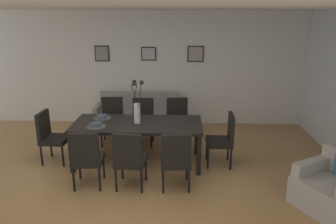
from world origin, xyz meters
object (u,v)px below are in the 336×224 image
Objects in this scene: dining_chair_head_east at (224,137)px; framed_picture_center at (149,54)px; sofa at (139,118)px; dining_chair_far_right at (143,119)px; centerpiece_vase at (137,107)px; dining_chair_near_left at (87,156)px; framed_picture_left at (102,53)px; dining_table at (138,127)px; dining_chair_head_west at (51,134)px; dining_chair_near_right at (112,118)px; framed_picture_right at (196,54)px; bowl_near_right at (102,116)px; armchair at (334,188)px; dining_chair_mid_right at (177,119)px; bowl_near_left at (96,124)px; dining_chair_mid_left at (176,158)px; dining_chair_far_left at (130,157)px.

dining_chair_head_east is 2.87m from framed_picture_center.
dining_chair_far_right is at bearing -76.99° from sofa.
dining_chair_near_left is at bearing -126.39° from centerpiece_vase.
sofa is at bearing -29.01° from framed_picture_left.
framed_picture_left reaches higher than sofa.
dining_chair_head_west is at bearing -179.33° from dining_table.
dining_chair_near_right is 2.39m from framed_picture_right.
bowl_near_right reaches higher than sofa.
sofa is (-0.20, 1.67, -0.39)m from dining_table.
sofa is 4.20m from armchair.
dining_chair_mid_right is 1.00× the size of dining_chair_head_west.
armchair is (1.34, -1.24, -0.23)m from dining_chair_head_east.
dining_chair_head_east is 2.17m from bowl_near_left.
dining_chair_near_left reaches higher than dining_table.
framed_picture_left is at bearing 129.53° from dining_chair_far_right.
dining_chair_far_right is (0.62, -0.04, 0.00)m from dining_chair_near_right.
bowl_near_right is (-1.34, -0.69, 0.27)m from dining_chair_mid_right.
dining_table is 2.39× the size of dining_chair_near_left.
dining_chair_mid_right is (0.69, 0.04, 0.00)m from dining_chair_far_right.
dining_chair_near_right is 0.75m from bowl_near_right.
dining_chair_near_right is at bearing 126.14° from dining_chair_mid_left.
centerpiece_vase is 0.74m from bowl_near_right.
dining_chair_mid_right reaches higher than bowl_near_right.
framed_picture_right reaches higher than dining_chair_far_left.
bowl_near_right is at bearing 90.65° from dining_chair_near_left.
dining_table is 0.35m from centerpiece_vase.
framed_picture_left is at bearing 109.22° from dining_chair_far_left.
dining_chair_far_right is at bearing -3.81° from dining_chair_near_right.
dining_chair_far_left is at bearing -45.79° from bowl_near_left.
dining_chair_head_west is at bearing 167.22° from bowl_near_left.
dining_chair_mid_left is 1.00× the size of dining_chair_head_west.
dining_chair_far_left is (-0.01, -0.89, -0.16)m from dining_table.
bowl_near_left is at bearing -161.86° from centerpiece_vase.
dining_chair_far_left is (0.63, -1.80, 0.00)m from dining_chair_near_right.
dining_chair_far_right is 2.74× the size of framed_picture_center.
framed_picture_right is at bearing 72.64° from dining_chair_mid_right.
dining_chair_mid_left is at bearing -77.46° from framed_picture_center.
armchair is (3.45, -2.18, -0.23)m from dining_chair_near_right.
dining_chair_far_right is at bearing 90.19° from dining_chair_far_left.
bowl_near_right is (-0.65, 1.10, 0.27)m from dining_chair_far_left.
framed_picture_right reaches higher than bowl_near_right.
dining_chair_near_right is 1.00× the size of dining_chair_far_left.
framed_picture_left is (0.46, 2.17, 1.14)m from dining_chair_head_west.
dining_chair_near_right is 0.63m from dining_chair_far_right.
dining_chair_far_right is at bearing 142.90° from armchair.
dining_chair_near_right is 1.23m from centerpiece_vase.
sofa reaches higher than dining_table.
bowl_near_right is 1.60m from sofa.
dining_chair_near_left is at bearing -90.36° from dining_chair_near_right.
dining_chair_mid_left is 1.79m from dining_chair_mid_right.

